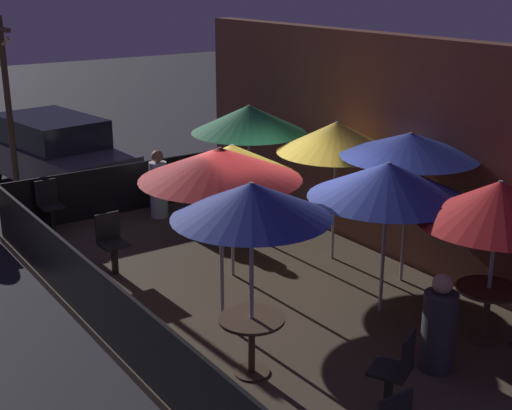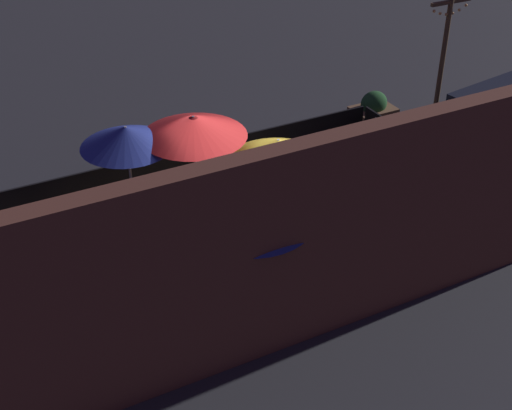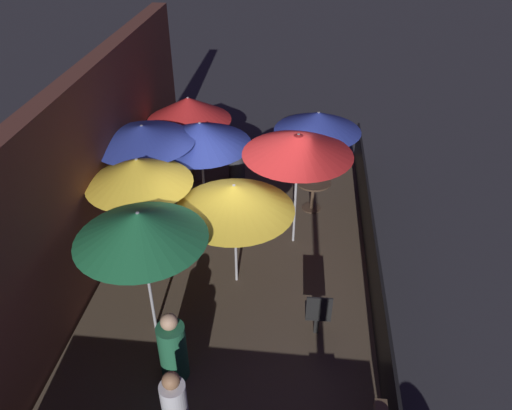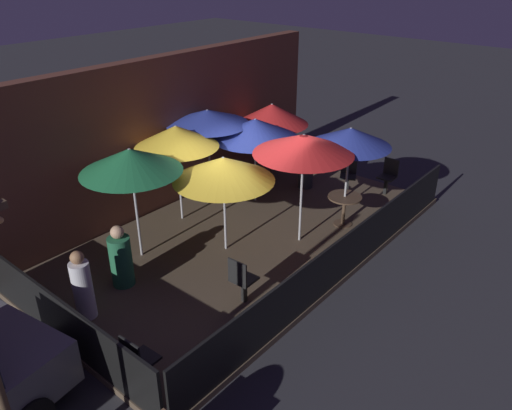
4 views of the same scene
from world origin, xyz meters
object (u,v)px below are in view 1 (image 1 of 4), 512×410
(patio_umbrella_2, at_px, (232,161))
(patio_umbrella_5, at_px, (388,180))
(patio_umbrella_6, at_px, (410,145))
(light_post, at_px, (8,106))
(dining_table_0, at_px, (252,330))
(patio_chair_4, at_px, (49,204))
(parked_car_0, at_px, (52,152))
(patio_umbrella_7, at_px, (336,137))
(patio_umbrella_0, at_px, (251,201))
(patio_chair_1, at_px, (396,369))
(patio_umbrella_1, at_px, (499,203))
(patron_0, at_px, (439,327))
(patron_1, at_px, (198,199))
(patio_umbrella_4, at_px, (249,119))
(dining_table_1, at_px, (488,299))
(patron_2, at_px, (159,187))
(patio_chair_3, at_px, (112,241))
(patio_umbrella_3, at_px, (220,164))

(patio_umbrella_2, distance_m, patio_umbrella_5, 2.41)
(patio_umbrella_6, xyz_separation_m, light_post, (-6.92, -3.70, -0.08))
(dining_table_0, distance_m, patio_chair_4, 6.06)
(parked_car_0, bearing_deg, patio_umbrella_7, 9.99)
(patio_umbrella_0, bearing_deg, patio_chair_1, 27.56)
(patio_umbrella_1, xyz_separation_m, parked_car_0, (-9.96, -2.11, -1.10))
(patron_0, bearing_deg, patron_1, 42.89)
(patio_umbrella_5, distance_m, patio_chair_1, 2.77)
(patio_umbrella_1, distance_m, patio_umbrella_7, 3.19)
(patio_umbrella_4, relative_size, patron_0, 1.93)
(patio_umbrella_1, bearing_deg, patio_chair_4, -155.61)
(patio_umbrella_1, xyz_separation_m, patio_chair_4, (-7.05, -3.20, -1.32))
(patio_umbrella_2, relative_size, patio_umbrella_5, 0.97)
(patio_umbrella_6, relative_size, dining_table_1, 2.82)
(patio_umbrella_0, xyz_separation_m, patron_1, (-4.66, 1.97, -1.56))
(patio_umbrella_6, distance_m, light_post, 7.85)
(patron_2, bearing_deg, patio_chair_1, -43.66)
(patio_chair_3, distance_m, patron_0, 5.20)
(patio_umbrella_5, relative_size, patio_umbrella_7, 0.94)
(patio_umbrella_3, distance_m, patio_umbrella_5, 2.22)
(patron_2, height_order, parked_car_0, parked_car_0)
(patio_umbrella_0, distance_m, patron_0, 2.69)
(patron_0, bearing_deg, patio_umbrella_1, -38.35)
(patio_umbrella_6, bearing_deg, light_post, -151.87)
(patio_umbrella_6, bearing_deg, patron_2, -160.57)
(patio_umbrella_5, xyz_separation_m, patio_chair_4, (-5.72, -2.65, -1.37))
(patron_2, bearing_deg, patio_umbrella_6, -17.13)
(parked_car_0, bearing_deg, patron_2, 6.58)
(patio_chair_4, xyz_separation_m, patron_0, (7.19, 2.15, 0.03))
(patio_umbrella_1, distance_m, patron_0, 1.67)
(patio_umbrella_6, height_order, parked_car_0, patio_umbrella_6)
(patio_umbrella_5, distance_m, patio_chair_3, 4.39)
(patio_umbrella_5, height_order, patio_umbrella_6, patio_umbrella_6)
(dining_table_1, relative_size, light_post, 0.21)
(dining_table_0, relative_size, patron_1, 0.61)
(patron_0, relative_size, patron_1, 0.97)
(patron_1, xyz_separation_m, patron_2, (-0.98, -0.28, 0.05))
(patio_umbrella_1, bearing_deg, patio_chair_1, -76.36)
(patio_umbrella_6, xyz_separation_m, patron_0, (2.05, -1.50, -1.57))
(patio_umbrella_5, xyz_separation_m, patron_2, (-5.32, -0.68, -1.29))
(patio_umbrella_3, relative_size, patio_umbrella_4, 1.03)
(patron_1, bearing_deg, patio_umbrella_7, -140.10)
(dining_table_1, bearing_deg, dining_table_0, -109.04)
(dining_table_0, xyz_separation_m, patron_1, (-4.66, 1.97, -0.01))
(patio_umbrella_7, bearing_deg, dining_table_0, -54.59)
(patio_umbrella_3, height_order, patio_umbrella_6, patio_umbrella_3)
(dining_table_1, relative_size, parked_car_0, 0.17)
(dining_table_1, bearing_deg, patio_umbrella_6, 166.72)
(patio_chair_1, relative_size, patron_1, 0.77)
(patio_umbrella_4, distance_m, patio_umbrella_5, 3.50)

